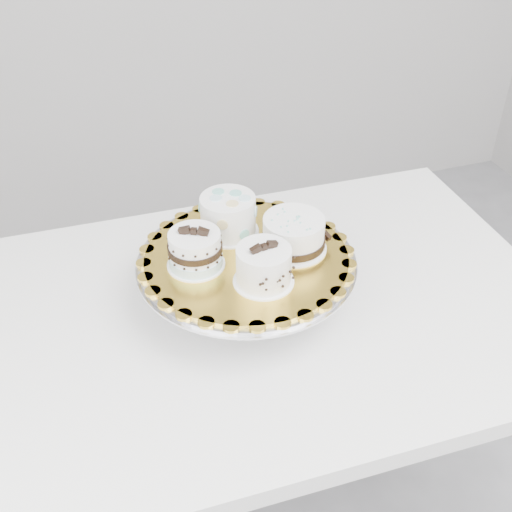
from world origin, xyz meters
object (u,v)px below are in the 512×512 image
object	(u,v)px
table	(261,338)
cake_stand	(247,273)
cake_board	(246,257)
cake_swirl	(264,267)
cake_banded	(195,251)
cake_ribbon	(294,235)
cake_dots	(228,215)

from	to	relation	value
table	cake_stand	bearing A→B (deg)	153.25
cake_board	cake_swirl	world-z (taller)	cake_swirl
cake_banded	cake_swirl	bearing A→B (deg)	-13.60
cake_ribbon	cake_board	bearing A→B (deg)	156.80
cake_board	cake_dots	xyz separation A→B (m)	(-0.01, 0.08, 0.04)
cake_board	cake_stand	bearing A→B (deg)	-113.63
cake_board	cake_swirl	size ratio (longest dim) A/B	3.45
table	cake_dots	world-z (taller)	cake_dots
cake_board	cake_swirl	xyz separation A→B (m)	(0.00, -0.08, 0.04)
cake_board	cake_swirl	distance (m)	0.09
cake_board	cake_banded	size ratio (longest dim) A/B	3.02
cake_board	cake_banded	bearing A→B (deg)	178.07
table	cake_ribbon	xyz separation A→B (m)	(0.06, 0.01, 0.23)
cake_stand	cake_ribbon	bearing A→B (deg)	-3.66
cake_stand	cake_board	distance (m)	0.04
cake_banded	cake_dots	bearing A→B (deg)	70.27
cake_banded	cake_dots	distance (m)	0.12
cake_board	cake_dots	distance (m)	0.09
cake_swirl	cake_dots	world-z (taller)	cake_swirl
cake_swirl	cake_ribbon	xyz separation A→B (m)	(0.08, 0.07, -0.00)
table	cake_stand	size ratio (longest dim) A/B	2.89
cake_board	table	bearing A→B (deg)	-28.15
cake_swirl	cake_dots	bearing A→B (deg)	85.48
cake_board	cake_dots	size ratio (longest dim) A/B	2.80
cake_dots	cake_stand	bearing A→B (deg)	-64.57
cake_stand	cake_banded	world-z (taller)	cake_banded
cake_board	cake_banded	xyz separation A→B (m)	(-0.09, 0.00, 0.03)
cake_ribbon	cake_swirl	bearing A→B (deg)	-158.25
cake_stand	cake_board	bearing A→B (deg)	66.37
cake_banded	table	bearing A→B (deg)	18.92
cake_swirl	cake_stand	bearing A→B (deg)	84.23
cake_stand	cake_board	world-z (taller)	cake_board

